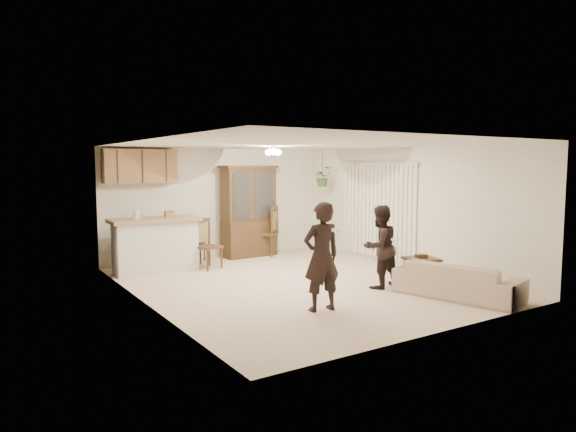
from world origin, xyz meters
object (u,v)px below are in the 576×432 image
chair_bar (208,255)px  chair_hutch_left (195,250)px  chair_hutch_right (265,241)px  adult (322,250)px  sofa (458,275)px  side_table (421,273)px  china_hutch (249,212)px  child (380,249)px

chair_bar → chair_hutch_left: (0.04, 0.83, -0.02)m
chair_hutch_left → chair_hutch_right: (1.76, -0.07, 0.06)m
adult → chair_hutch_right: adult is taller
sofa → adult: size_ratio=1.04×
chair_hutch_left → sofa: bearing=-27.8°
side_table → chair_hutch_left: bearing=116.9°
adult → china_hutch: size_ratio=0.85×
sofa → chair_hutch_left: (-2.39, 5.13, -0.09)m
side_table → chair_bar: (-2.30, 3.64, -0.00)m
china_hutch → chair_hutch_left: size_ratio=2.18×
chair_hutch_right → adult: bearing=26.8°
chair_hutch_right → side_table: bearing=53.7°
adult → side_table: adult is taller
sofa → china_hutch: bearing=-4.2°
side_table → china_hutch: bearing=101.3°
sofa → adult: adult is taller
child → chair_bar: child is taller
adult → chair_bar: size_ratio=1.75×
side_table → chair_hutch_left: size_ratio=0.65×
chair_hutch_left → chair_hutch_right: bearing=34.9°
child → chair_hutch_left: 4.36m
chair_bar → chair_hutch_left: 0.83m
sofa → side_table: size_ratio=2.96×
side_table → chair_hutch_left: 5.01m
sofa → chair_hutch_left: bearing=9.5°
sofa → child: bearing=11.6°
sofa → chair_hutch_right: chair_hutch_right is taller
chair_bar → china_hutch: bearing=14.2°
adult → china_hutch: china_hutch is taller
sofa → chair_bar: size_ratio=1.83×
chair_hutch_left → adult: bearing=-51.5°
child → chair_bar: bearing=-62.4°
adult → china_hutch: (1.26, 4.56, 0.15)m
china_hutch → chair_bar: (-1.40, -0.85, -0.76)m
child → china_hutch: bearing=-86.7°
side_table → chair_hutch_left: (-2.27, 4.46, -0.02)m
china_hutch → chair_hutch_right: size_ratio=1.81×
china_hutch → chair_hutch_right: (0.39, -0.09, -0.72)m
adult → chair_hutch_right: (1.65, 4.47, -0.57)m
sofa → chair_hutch_left: 5.66m
sofa → chair_hutch_right: size_ratio=1.60×
chair_bar → chair_hutch_left: chair_bar is taller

